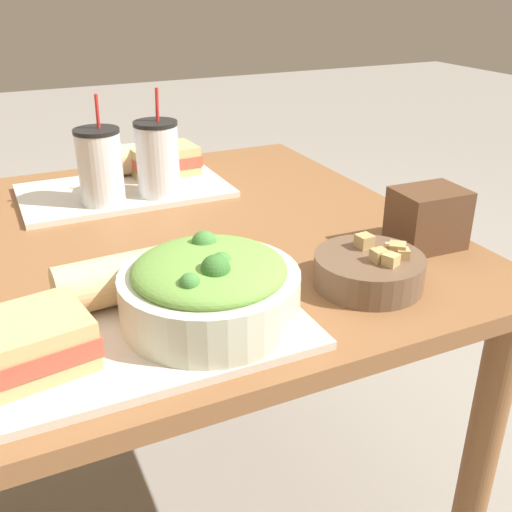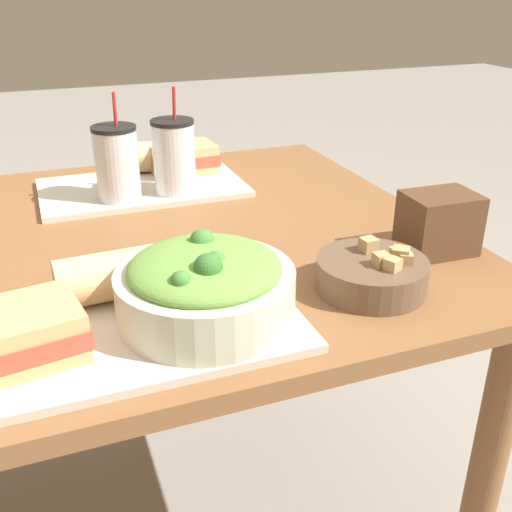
{
  "view_description": "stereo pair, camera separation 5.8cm",
  "coord_description": "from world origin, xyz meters",
  "px_view_note": "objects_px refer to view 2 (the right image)",
  "views": [
    {
      "loc": [
        -0.13,
        -0.98,
        1.14
      ],
      "look_at": [
        0.2,
        -0.28,
        0.78
      ],
      "focal_mm": 42.0,
      "sensor_mm": 36.0,
      "label": 1
    },
    {
      "loc": [
        -0.08,
        -1.0,
        1.14
      ],
      "look_at": [
        0.2,
        -0.28,
        0.78
      ],
      "focal_mm": 42.0,
      "sensor_mm": 36.0,
      "label": 2
    }
  ],
  "objects_px": {
    "salad_bowl": "(205,285)",
    "drink_cup_red": "(174,159)",
    "baguette_far": "(161,156)",
    "drink_cup_dark": "(117,165)",
    "sandwich_far": "(183,158)",
    "sandwich_near": "(23,333)",
    "soup_bowl": "(372,273)",
    "baguette_near": "(117,275)",
    "chip_bag": "(439,223)"
  },
  "relations": [
    {
      "from": "sandwich_far",
      "to": "baguette_far",
      "type": "distance_m",
      "value": 0.05
    },
    {
      "from": "drink_cup_red",
      "to": "chip_bag",
      "type": "height_order",
      "value": "drink_cup_red"
    },
    {
      "from": "salad_bowl",
      "to": "drink_cup_dark",
      "type": "distance_m",
      "value": 0.51
    },
    {
      "from": "salad_bowl",
      "to": "soup_bowl",
      "type": "distance_m",
      "value": 0.26
    },
    {
      "from": "sandwich_near",
      "to": "baguette_far",
      "type": "xyz_separation_m",
      "value": [
        0.32,
        0.68,
        0.0
      ]
    },
    {
      "from": "chip_bag",
      "to": "baguette_near",
      "type": "bearing_deg",
      "value": -178.82
    },
    {
      "from": "salad_bowl",
      "to": "sandwich_far",
      "type": "relative_size",
      "value": 1.52
    },
    {
      "from": "drink_cup_dark",
      "to": "sandwich_far",
      "type": "bearing_deg",
      "value": 38.22
    },
    {
      "from": "salad_bowl",
      "to": "sandwich_far",
      "type": "xyz_separation_m",
      "value": [
        0.14,
        0.65,
        -0.02
      ]
    },
    {
      "from": "baguette_near",
      "to": "drink_cup_red",
      "type": "xyz_separation_m",
      "value": [
        0.19,
        0.42,
        0.04
      ]
    },
    {
      "from": "soup_bowl",
      "to": "salad_bowl",
      "type": "bearing_deg",
      "value": -178.27
    },
    {
      "from": "baguette_far",
      "to": "drink_cup_red",
      "type": "xyz_separation_m",
      "value": [
        -0.01,
        -0.16,
        0.04
      ]
    },
    {
      "from": "sandwich_near",
      "to": "sandwich_far",
      "type": "distance_m",
      "value": 0.75
    },
    {
      "from": "soup_bowl",
      "to": "baguette_far",
      "type": "relative_size",
      "value": 1.07
    },
    {
      "from": "sandwich_far",
      "to": "baguette_near",
      "type": "bearing_deg",
      "value": -117.07
    },
    {
      "from": "drink_cup_dark",
      "to": "salad_bowl",
      "type": "bearing_deg",
      "value": -86.43
    },
    {
      "from": "sandwich_near",
      "to": "baguette_far",
      "type": "relative_size",
      "value": 0.99
    },
    {
      "from": "salad_bowl",
      "to": "drink_cup_red",
      "type": "distance_m",
      "value": 0.52
    },
    {
      "from": "sandwich_near",
      "to": "drink_cup_red",
      "type": "xyz_separation_m",
      "value": [
        0.31,
        0.52,
        0.04
      ]
    },
    {
      "from": "baguette_far",
      "to": "chip_bag",
      "type": "bearing_deg",
      "value": -140.47
    },
    {
      "from": "drink_cup_dark",
      "to": "chip_bag",
      "type": "bearing_deg",
      "value": -42.31
    },
    {
      "from": "salad_bowl",
      "to": "drink_cup_red",
      "type": "relative_size",
      "value": 1.09
    },
    {
      "from": "sandwich_near",
      "to": "drink_cup_dark",
      "type": "height_order",
      "value": "drink_cup_dark"
    },
    {
      "from": "salad_bowl",
      "to": "sandwich_far",
      "type": "bearing_deg",
      "value": 78.07
    },
    {
      "from": "baguette_near",
      "to": "drink_cup_red",
      "type": "height_order",
      "value": "drink_cup_red"
    },
    {
      "from": "soup_bowl",
      "to": "sandwich_far",
      "type": "relative_size",
      "value": 1.06
    },
    {
      "from": "sandwich_far",
      "to": "sandwich_near",
      "type": "bearing_deg",
      "value": -122.69
    },
    {
      "from": "sandwich_far",
      "to": "salad_bowl",
      "type": "bearing_deg",
      "value": -105.49
    },
    {
      "from": "salad_bowl",
      "to": "baguette_near",
      "type": "distance_m",
      "value": 0.14
    },
    {
      "from": "drink_cup_red",
      "to": "chip_bag",
      "type": "distance_m",
      "value": 0.55
    },
    {
      "from": "sandwich_near",
      "to": "salad_bowl",
      "type": "bearing_deg",
      "value": -6.62
    },
    {
      "from": "salad_bowl",
      "to": "soup_bowl",
      "type": "height_order",
      "value": "salad_bowl"
    },
    {
      "from": "soup_bowl",
      "to": "drink_cup_red",
      "type": "xyz_separation_m",
      "value": [
        -0.18,
        0.5,
        0.06
      ]
    },
    {
      "from": "salad_bowl",
      "to": "baguette_near",
      "type": "relative_size",
      "value": 1.45
    },
    {
      "from": "baguette_far",
      "to": "drink_cup_dark",
      "type": "relative_size",
      "value": 0.72
    },
    {
      "from": "drink_cup_red",
      "to": "baguette_near",
      "type": "bearing_deg",
      "value": -114.29
    },
    {
      "from": "baguette_near",
      "to": "baguette_far",
      "type": "height_order",
      "value": "same"
    },
    {
      "from": "drink_cup_dark",
      "to": "drink_cup_red",
      "type": "relative_size",
      "value": 0.99
    },
    {
      "from": "soup_bowl",
      "to": "baguette_near",
      "type": "distance_m",
      "value": 0.37
    },
    {
      "from": "salad_bowl",
      "to": "soup_bowl",
      "type": "bearing_deg",
      "value": 1.73
    },
    {
      "from": "salad_bowl",
      "to": "baguette_far",
      "type": "bearing_deg",
      "value": 82.32
    },
    {
      "from": "baguette_far",
      "to": "drink_cup_dark",
      "type": "xyz_separation_m",
      "value": [
        -0.12,
        -0.16,
        0.04
      ]
    },
    {
      "from": "baguette_far",
      "to": "drink_cup_red",
      "type": "distance_m",
      "value": 0.16
    },
    {
      "from": "drink_cup_red",
      "to": "sandwich_near",
      "type": "bearing_deg",
      "value": -121.02
    },
    {
      "from": "soup_bowl",
      "to": "chip_bag",
      "type": "relative_size",
      "value": 1.38
    },
    {
      "from": "drink_cup_red",
      "to": "drink_cup_dark",
      "type": "bearing_deg",
      "value": 180.0
    },
    {
      "from": "baguette_near",
      "to": "sandwich_near",
      "type": "bearing_deg",
      "value": 127.47
    },
    {
      "from": "drink_cup_red",
      "to": "chip_bag",
      "type": "xyz_separation_m",
      "value": [
        0.35,
        -0.42,
        -0.03
      ]
    },
    {
      "from": "sandwich_far",
      "to": "chip_bag",
      "type": "bearing_deg",
      "value": -65.4
    },
    {
      "from": "soup_bowl",
      "to": "chip_bag",
      "type": "bearing_deg",
      "value": 24.71
    }
  ]
}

